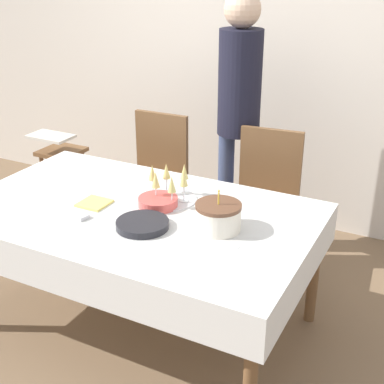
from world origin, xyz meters
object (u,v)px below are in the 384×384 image
plate_stack_main (143,224)px  birthday_cake (218,217)px  champagne_tray (169,185)px  dining_chair_far_left (155,177)px  person_standing (239,101)px  plate_stack_dessert (158,202)px  high_chair (60,161)px  dining_chair_far_right (264,199)px

plate_stack_main → birthday_cake: bearing=24.5°
champagne_tray → dining_chair_far_left: bearing=126.5°
person_standing → birthday_cake: bearing=-71.8°
person_standing → plate_stack_dessert: bearing=-91.8°
champagne_tray → plate_stack_main: champagne_tray is taller
champagne_tray → person_standing: 0.94m
high_chair → champagne_tray: bearing=-27.2°
champagne_tray → dining_chair_far_right: bearing=66.0°
person_standing → plate_stack_main: bearing=-88.9°
dining_chair_far_left → birthday_cake: size_ratio=4.25×
plate_stack_main → plate_stack_dessert: 0.25m
birthday_cake → person_standing: bearing=108.2°
champagne_tray → plate_stack_dessert: (-0.01, -0.10, -0.06)m
dining_chair_far_left → person_standing: (0.53, 0.21, 0.55)m
champagne_tray → plate_stack_dessert: 0.12m
plate_stack_dessert → birthday_cake: bearing=-13.2°
birthday_cake → person_standing: (-0.36, 1.09, 0.27)m
person_standing → dining_chair_far_left: bearing=-157.8°
plate_stack_dessert → dining_chair_far_left: bearing=122.3°
dining_chair_far_left → plate_stack_dessert: size_ratio=4.53×
birthday_cake → plate_stack_dessert: birthday_cake is taller
person_standing → champagne_tray: bearing=-91.3°
champagne_tray → plate_stack_main: bearing=-82.5°
birthday_cake → champagne_tray: size_ratio=0.73×
champagne_tray → plate_stack_main: (0.05, -0.34, -0.07)m
birthday_cake → plate_stack_main: bearing=-155.5°
dining_chair_far_right → birthday_cake: size_ratio=4.25×
plate_stack_main → plate_stack_dessert: plate_stack_dessert is taller
birthday_cake → plate_stack_dessert: bearing=166.8°
champagne_tray → plate_stack_main: 0.35m
dining_chair_far_right → champagne_tray: (-0.31, -0.68, 0.30)m
person_standing → high_chair: bearing=-171.9°
birthday_cake → plate_stack_main: birthday_cake is taller
dining_chair_far_left → birthday_cake: 1.27m
plate_stack_dessert → high_chair: 1.60m
dining_chair_far_right → high_chair: bearing=179.4°
dining_chair_far_right → champagne_tray: bearing=-114.0°
birthday_cake → plate_stack_dessert: (-0.39, 0.09, -0.04)m
plate_stack_main → high_chair: bearing=143.6°
birthday_cake → high_chair: size_ratio=0.31×
champagne_tray → plate_stack_dessert: champagne_tray is taller
plate_stack_dessert → person_standing: (0.03, 1.00, 0.32)m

